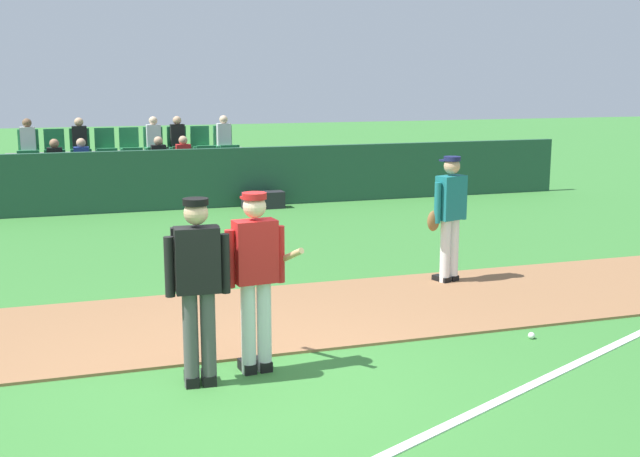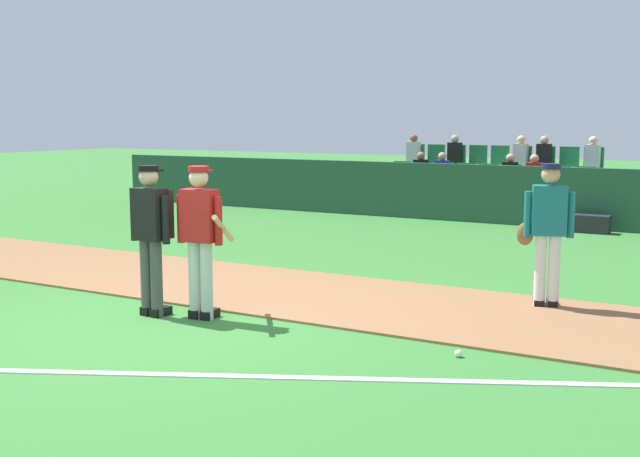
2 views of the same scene
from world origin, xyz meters
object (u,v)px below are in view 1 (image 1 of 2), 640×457
runner_teal_jersey (449,215)px  baseball (531,336)px  umpire_home_plate (198,281)px  batter_red_jersey (256,275)px  equipment_bag (263,200)px

runner_teal_jersey → baseball: bearing=-95.1°
umpire_home_plate → runner_teal_jersey: size_ratio=1.00×
batter_red_jersey → equipment_bag: batter_red_jersey is taller
equipment_bag → umpire_home_plate: bearing=-107.3°
runner_teal_jersey → baseball: runner_teal_jersey is taller
batter_red_jersey → baseball: size_ratio=23.78×
baseball → equipment_bag: size_ratio=0.08×
batter_red_jersey → baseball: 3.22m
umpire_home_plate → equipment_bag: bearing=72.7°
umpire_home_plate → runner_teal_jersey: bearing=34.2°
batter_red_jersey → baseball: (3.08, 0.04, -0.93)m
batter_red_jersey → equipment_bag: size_ratio=1.96×
umpire_home_plate → baseball: 3.80m
baseball → batter_red_jersey: bearing=-179.3°
batter_red_jersey → umpire_home_plate: (-0.58, -0.17, 0.03)m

